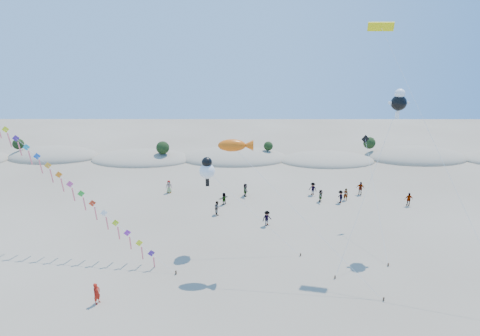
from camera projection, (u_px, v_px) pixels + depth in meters
name	position (u px, v px, depth m)	size (l,w,h in m)	color
dune_ridge	(240.00, 158.00, 70.11)	(145.30, 11.49, 5.57)	gray
kite_train	(22.00, 144.00, 39.53)	(30.04, 12.99, 20.45)	#3F2D1E
fish_kite	(236.00, 146.00, 35.27)	(13.75, 7.06, 11.92)	#3F2D1E
cartoon_kite_low	(207.00, 169.00, 39.08)	(9.98, 3.26, 9.39)	#3F2D1E
cartoon_kite_high	(399.00, 101.00, 38.32)	(7.81, 8.46, 15.78)	#3F2D1E
parafoil_kite	(383.00, 32.00, 35.52)	(9.40, 13.87, 21.72)	#3F2D1E
dark_kite	(371.00, 170.00, 42.34)	(0.95, 10.35, 10.19)	#3F2D1E
flyer_foreground	(97.00, 293.00, 32.11)	(0.66, 0.44, 1.82)	#AB190D
beachgoers	(286.00, 197.00, 51.51)	(32.12, 10.84, 1.82)	slate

